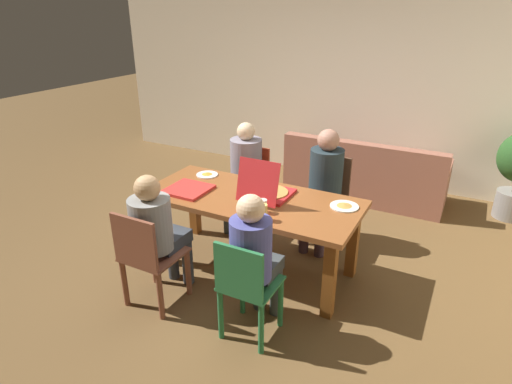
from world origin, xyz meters
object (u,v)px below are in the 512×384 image
Objects in this scene: person_1 at (244,168)px; chair_2 at (327,196)px; chair_3 at (148,257)px; dining_table at (251,208)px; person_0 at (255,253)px; pizza_box_1 at (188,189)px; couch at (364,177)px; person_2 at (324,180)px; plate_0 at (344,206)px; drinking_glass_1 at (263,212)px; pizza_box_0 at (268,191)px; drinking_glass_0 at (262,206)px; chair_1 at (250,182)px; person_3 at (157,227)px; chair_0 at (246,287)px; plate_1 at (207,174)px.

person_1 reaches higher than chair_2.
person_1 reaches higher than chair_3.
person_1 is (-0.48, 0.73, 0.07)m from dining_table.
person_0 reaches higher than chair_2.
chair_2 reaches higher than pizza_box_1.
person_2 is at bearing -93.57° from couch.
dining_table is 8.05× the size of plate_0.
drinking_glass_1 reaches higher than dining_table.
person_1 is 2.51× the size of pizza_box_0.
pizza_box_1 is at bearing 174.03° from drinking_glass_0.
person_3 reaches higher than chair_1.
dining_table is 2.34× the size of chair_0.
chair_2 is 0.86m from plate_0.
chair_0 is at bearing 1.67° from chair_3.
pizza_box_1 and plate_1 have the same top height.
person_3 is 9.73× the size of drinking_glass_0.
plate_0 is 1.48m from plate_1.
person_2 is (0.91, -0.09, 0.23)m from chair_1.
pizza_box_1 is at bearing -166.14° from dining_table.
plate_0 is at bearing -27.42° from chair_1.
person_3 is at bearing -90.00° from chair_1.
plate_0 is at bearing 40.04° from chair_3.
couch reaches higher than dining_table.
plate_0 is (1.30, -0.54, 0.05)m from person_1.
plate_1 is at bearing -106.72° from chair_1.
person_1 is at bearing 90.00° from person_3.
chair_1 is 0.73× the size of person_1.
plate_0 is (1.30, -0.67, 0.26)m from chair_1.
chair_2 is 2.02m from chair_3.
chair_0 is 0.42× the size of couch.
person_0 is 1.85m from chair_1.
person_0 is at bearing -91.72° from couch.
person_1 is 1.33× the size of chair_2.
pizza_box_0 is (-0.30, 0.95, 0.34)m from chair_0.
person_1 reaches higher than chair_0.
dining_table is 1.03m from chair_3.
drinking_glass_1 is at bearing -13.21° from pizza_box_1.
chair_1 is at bearing 152.58° from plate_0.
person_2 reaches higher than person_0.
dining_table is 1.72× the size of person_3.
pizza_box_0 is (0.61, -0.79, 0.30)m from chair_1.
person_1 is at bearing 90.00° from chair_3.
person_2 is at bearing 79.33° from drinking_glass_0.
plate_0 is (1.30, 1.09, 0.29)m from chair_3.
person_0 is at bearing -60.50° from chair_1.
chair_1 is 1.66m from couch.
chair_2 is (-0.00, 1.78, 0.02)m from chair_0.
person_2 is at bearing 61.23° from dining_table.
dining_table is 16.77× the size of drinking_glass_0.
couch is (0.28, 2.41, -0.53)m from drinking_glass_0.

